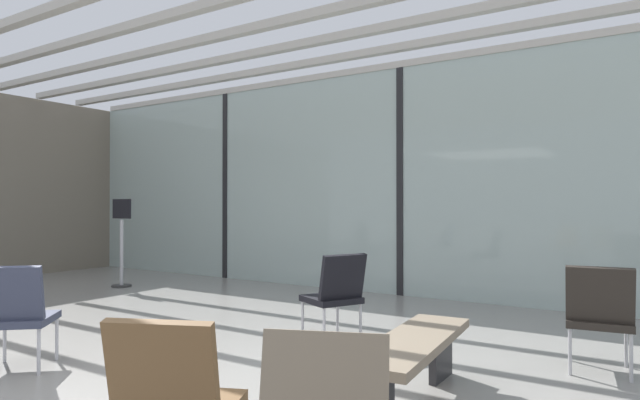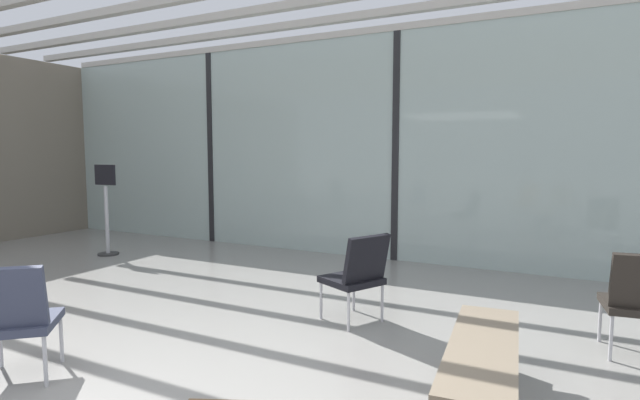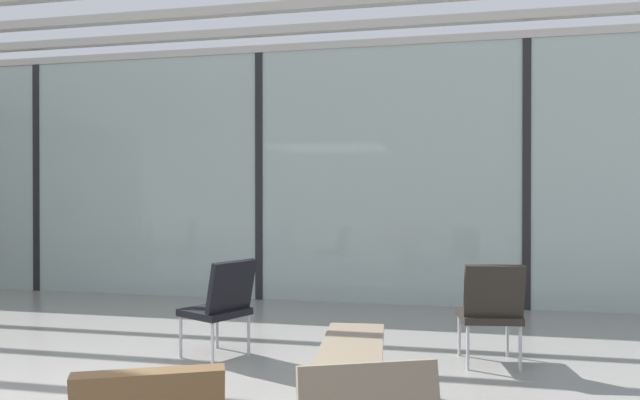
{
  "view_description": "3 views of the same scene",
  "coord_description": "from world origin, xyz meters",
  "px_view_note": "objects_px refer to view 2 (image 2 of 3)",
  "views": [
    {
      "loc": [
        3.27,
        -2.15,
        1.35
      ],
      "look_at": [
        -0.82,
        4.23,
        1.41
      ],
      "focal_mm": 29.87,
      "sensor_mm": 36.0,
      "label": 1
    },
    {
      "loc": [
        2.31,
        -1.84,
        1.62
      ],
      "look_at": [
        -1.12,
        4.89,
        0.89
      ],
      "focal_mm": 27.33,
      "sensor_mm": 36.0,
      "label": 2
    },
    {
      "loc": [
        2.43,
        -2.34,
        1.43
      ],
      "look_at": [
        0.46,
        7.05,
        1.36
      ],
      "focal_mm": 31.98,
      "sensor_mm": 36.0,
      "label": 3
    }
  ],
  "objects_px": {
    "parked_airplane": "(434,133)",
    "lounge_chair_5": "(640,298)",
    "lounge_chair_3": "(15,315)",
    "lounge_chair_0": "(358,272)",
    "waiting_bench": "(482,361)",
    "info_sign": "(107,213)"
  },
  "relations": [
    {
      "from": "lounge_chair_0",
      "to": "waiting_bench",
      "type": "bearing_deg",
      "value": 74.19
    },
    {
      "from": "lounge_chair_3",
      "to": "info_sign",
      "type": "distance_m",
      "value": 4.52
    },
    {
      "from": "parked_airplane",
      "to": "waiting_bench",
      "type": "height_order",
      "value": "parked_airplane"
    },
    {
      "from": "waiting_bench",
      "to": "info_sign",
      "type": "xyz_separation_m",
      "value": [
        -6.08,
        2.3,
        0.32
      ]
    },
    {
      "from": "lounge_chair_5",
      "to": "waiting_bench",
      "type": "height_order",
      "value": "lounge_chair_5"
    },
    {
      "from": "parked_airplane",
      "to": "lounge_chair_5",
      "type": "xyz_separation_m",
      "value": [
        3.72,
        -8.33,
        -1.65
      ]
    },
    {
      "from": "parked_airplane",
      "to": "lounge_chair_5",
      "type": "distance_m",
      "value": 9.27
    },
    {
      "from": "lounge_chair_5",
      "to": "info_sign",
      "type": "height_order",
      "value": "info_sign"
    },
    {
      "from": "waiting_bench",
      "to": "lounge_chair_5",
      "type": "bearing_deg",
      "value": -38.09
    },
    {
      "from": "parked_airplane",
      "to": "lounge_chair_3",
      "type": "xyz_separation_m",
      "value": [
        -0.24,
        -10.8,
        -1.65
      ]
    },
    {
      "from": "lounge_chair_3",
      "to": "waiting_bench",
      "type": "xyz_separation_m",
      "value": [
        3.0,
        1.0,
        -0.13
      ]
    },
    {
      "from": "parked_airplane",
      "to": "lounge_chair_0",
      "type": "bearing_deg",
      "value": -80.53
    },
    {
      "from": "lounge_chair_3",
      "to": "lounge_chair_5",
      "type": "height_order",
      "value": "same"
    },
    {
      "from": "lounge_chair_0",
      "to": "info_sign",
      "type": "height_order",
      "value": "info_sign"
    },
    {
      "from": "lounge_chair_0",
      "to": "lounge_chair_5",
      "type": "relative_size",
      "value": 1.0
    },
    {
      "from": "parked_airplane",
      "to": "lounge_chair_3",
      "type": "distance_m",
      "value": 10.93
    },
    {
      "from": "lounge_chair_3",
      "to": "waiting_bench",
      "type": "bearing_deg",
      "value": 157.18
    },
    {
      "from": "waiting_bench",
      "to": "info_sign",
      "type": "relative_size",
      "value": 1.18
    },
    {
      "from": "lounge_chair_0",
      "to": "lounge_chair_5",
      "type": "height_order",
      "value": "same"
    },
    {
      "from": "parked_airplane",
      "to": "lounge_chair_5",
      "type": "bearing_deg",
      "value": -65.93
    },
    {
      "from": "lounge_chair_0",
      "to": "lounge_chair_3",
      "type": "xyz_separation_m",
      "value": [
        -1.68,
        -2.22,
        0.0
      ]
    },
    {
      "from": "parked_airplane",
      "to": "lounge_chair_3",
      "type": "height_order",
      "value": "parked_airplane"
    }
  ]
}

